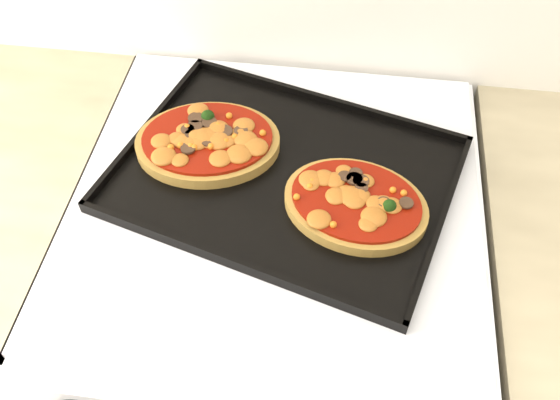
% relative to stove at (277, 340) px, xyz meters
% --- Properties ---
extents(stove, '(0.60, 0.60, 0.91)m').
position_rel_stove_xyz_m(stove, '(0.00, 0.00, 0.00)').
color(stove, white).
rests_on(stove, floor).
extents(baking_tray, '(0.55, 0.47, 0.02)m').
position_rel_stove_xyz_m(baking_tray, '(0.01, 0.03, 0.47)').
color(baking_tray, black).
rests_on(baking_tray, stove).
extents(pizza_left, '(0.24, 0.20, 0.03)m').
position_rel_stove_xyz_m(pizza_left, '(-0.11, 0.07, 0.48)').
color(pizza_left, '#A37B38').
rests_on(pizza_left, baking_tray).
extents(pizza_right, '(0.24, 0.20, 0.03)m').
position_rel_stove_xyz_m(pizza_right, '(0.11, -0.02, 0.48)').
color(pizza_right, '#A37B38').
rests_on(pizza_right, baking_tray).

